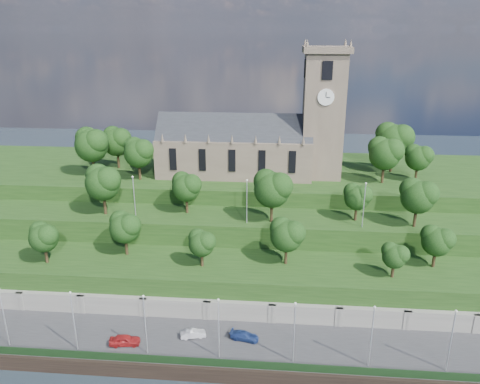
# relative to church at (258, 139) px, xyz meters

# --- Properties ---
(ground) EXTENTS (320.00, 320.00, 0.00)m
(ground) POSITION_rel_church_xyz_m (-0.79, -45.98, -22.52)
(ground) COLOR black
(ground) RESTS_ON ground
(promenade) EXTENTS (160.00, 12.00, 2.00)m
(promenade) POSITION_rel_church_xyz_m (-0.79, -39.98, -21.52)
(promenade) COLOR #2D2D30
(promenade) RESTS_ON ground
(quay_wall) EXTENTS (160.00, 0.50, 2.20)m
(quay_wall) POSITION_rel_church_xyz_m (-0.79, -46.03, -21.42)
(quay_wall) COLOR black
(quay_wall) RESTS_ON ground
(fence) EXTENTS (160.00, 0.10, 1.20)m
(fence) POSITION_rel_church_xyz_m (-0.79, -45.38, -19.92)
(fence) COLOR black
(fence) RESTS_ON promenade
(retaining_wall) EXTENTS (160.00, 2.10, 5.00)m
(retaining_wall) POSITION_rel_church_xyz_m (-0.79, -34.01, -20.02)
(retaining_wall) COLOR slate
(retaining_wall) RESTS_ON ground
(embankment_lower) EXTENTS (160.00, 12.00, 8.00)m
(embankment_lower) POSITION_rel_church_xyz_m (-0.79, -27.98, -18.52)
(embankment_lower) COLOR #1A3712
(embankment_lower) RESTS_ON ground
(embankment_upper) EXTENTS (160.00, 10.00, 12.00)m
(embankment_upper) POSITION_rel_church_xyz_m (-0.79, -16.98, -16.52)
(embankment_upper) COLOR #1A3712
(embankment_upper) RESTS_ON ground
(hilltop) EXTENTS (160.00, 32.00, 15.00)m
(hilltop) POSITION_rel_church_xyz_m (-0.79, 4.02, -15.02)
(hilltop) COLOR #1A3712
(hilltop) RESTS_ON ground
(church) EXTENTS (38.60, 12.35, 27.60)m
(church) POSITION_rel_church_xyz_m (0.00, 0.00, 0.00)
(church) COLOR brown
(church) RESTS_ON hilltop
(trees_lower) EXTENTS (68.11, 8.93, 7.90)m
(trees_lower) POSITION_rel_church_xyz_m (-2.43, -27.59, -9.64)
(trees_lower) COLOR black
(trees_lower) RESTS_ON embankment_lower
(trees_upper) EXTENTS (61.96, 8.77, 9.46)m
(trees_upper) POSITION_rel_church_xyz_m (-0.44, -18.05, -4.58)
(trees_upper) COLOR black
(trees_upper) RESTS_ON embankment_upper
(trees_hilltop) EXTENTS (73.44, 16.54, 10.75)m
(trees_hilltop) POSITION_rel_church_xyz_m (-1.36, -1.15, -0.96)
(trees_hilltop) COLOR black
(trees_hilltop) RESTS_ON hilltop
(lamp_posts_promenade) EXTENTS (60.36, 0.36, 9.19)m
(lamp_posts_promenade) POSITION_rel_church_xyz_m (-2.79, -43.48, -15.30)
(lamp_posts_promenade) COLOR #B2B2B7
(lamp_posts_promenade) RESTS_ON promenade
(lamp_posts_upper) EXTENTS (40.36, 0.36, 8.12)m
(lamp_posts_upper) POSITION_rel_church_xyz_m (-0.79, -19.98, -5.85)
(lamp_posts_upper) COLOR #B2B2B7
(lamp_posts_upper) RESTS_ON embankment_upper
(car_left) EXTENTS (4.52, 2.33, 1.47)m
(car_left) POSITION_rel_church_xyz_m (-16.45, -41.98, -19.79)
(car_left) COLOR maroon
(car_left) RESTS_ON promenade
(car_middle) EXTENTS (3.85, 2.16, 1.20)m
(car_middle) POSITION_rel_church_xyz_m (-7.13, -39.46, -19.92)
(car_middle) COLOR #A4A3A8
(car_middle) RESTS_ON promenade
(car_right) EXTENTS (4.41, 2.47, 1.21)m
(car_right) POSITION_rel_church_xyz_m (0.35, -39.35, -19.92)
(car_right) COLOR navy
(car_right) RESTS_ON promenade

